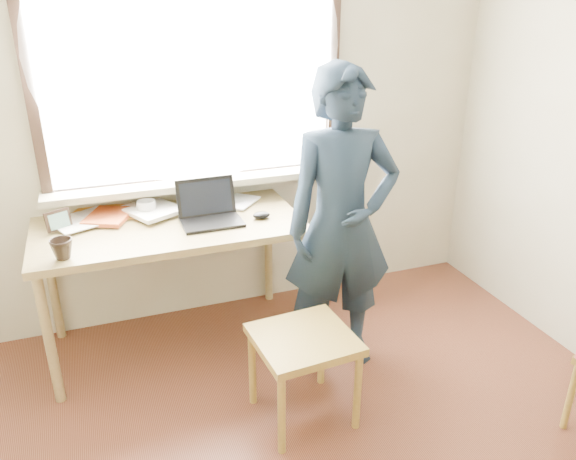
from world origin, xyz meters
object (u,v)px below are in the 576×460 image
object	(u,v)px
mug_dark	(62,249)
mug_white	(147,208)
desk	(170,237)
person	(341,224)
laptop	(209,212)
work_chair	(304,349)

from	to	relation	value
mug_dark	mug_white	bearing A→B (deg)	43.83
desk	person	size ratio (longest dim) A/B	0.87
laptop	work_chair	distance (m)	0.98
mug_white	work_chair	world-z (taller)	mug_white
laptop	person	size ratio (longest dim) A/B	0.20
work_chair	laptop	bearing A→B (deg)	107.33
person	mug_dark	bearing A→B (deg)	-179.90
mug_white	person	distance (m)	1.14
desk	work_chair	size ratio (longest dim) A/B	2.99
mug_white	mug_dark	distance (m)	0.64
mug_dark	person	bearing A→B (deg)	-7.61
mug_white	mug_dark	bearing A→B (deg)	-136.17
mug_white	person	bearing A→B (deg)	-33.39
work_chair	person	distance (m)	0.71
mug_dark	person	xyz separation A→B (m)	(1.42, -0.19, 0.00)
laptop	desk	bearing A→B (deg)	172.20
desk	laptop	xyz separation A→B (m)	(0.23, -0.03, 0.14)
laptop	work_chair	bearing A→B (deg)	-72.67
mug_dark	work_chair	distance (m)	1.28
laptop	mug_dark	xyz separation A→B (m)	(-0.79, -0.24, -0.00)
mug_white	person	size ratio (longest dim) A/B	0.07
laptop	mug_dark	distance (m)	0.82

